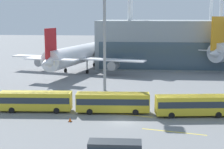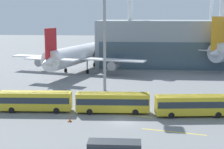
# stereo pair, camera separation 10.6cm
# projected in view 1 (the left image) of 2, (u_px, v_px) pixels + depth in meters

# --- Properties ---
(ground_plane) EXTENTS (440.00, 440.00, 0.00)m
(ground_plane) POSITION_uv_depth(u_px,v_px,m) (123.00, 121.00, 52.40)
(ground_plane) COLOR slate
(airliner_at_gate_far) EXTENTS (39.30, 39.05, 12.97)m
(airliner_at_gate_far) POSITION_uv_depth(u_px,v_px,m) (77.00, 55.00, 96.31)
(airliner_at_gate_far) COLOR white
(airliner_at_gate_far) RESTS_ON ground_plane
(shuttle_bus_2) EXTENTS (12.18, 3.39, 3.33)m
(shuttle_bus_2) POSITION_uv_depth(u_px,v_px,m) (36.00, 100.00, 57.59)
(shuttle_bus_2) COLOR gold
(shuttle_bus_2) RESTS_ON ground_plane
(shuttle_bus_3) EXTENTS (12.17, 3.35, 3.33)m
(shuttle_bus_3) POSITION_uv_depth(u_px,v_px,m) (113.00, 101.00, 56.67)
(shuttle_bus_3) COLOR gold
(shuttle_bus_3) RESTS_ON ground_plane
(shuttle_bus_4) EXTENTS (12.28, 4.17, 3.33)m
(shuttle_bus_4) POSITION_uv_depth(u_px,v_px,m) (193.00, 104.00, 54.91)
(shuttle_bus_4) COLOR gold
(shuttle_bus_4) RESTS_ON ground_plane
(service_van_foreground) EXTENTS (6.04, 2.32, 2.13)m
(service_van_foreground) POSITION_uv_depth(u_px,v_px,m) (115.00, 149.00, 38.42)
(service_van_foreground) COLOR #2D3338
(service_van_foreground) RESTS_ON ground_plane
(floodlight_mast) EXTENTS (2.61, 2.61, 27.28)m
(floodlight_mast) POSITION_uv_depth(u_px,v_px,m) (104.00, 8.00, 70.87)
(floodlight_mast) COLOR gray
(floodlight_mast) RESTS_ON ground_plane
(lane_stripe_0) EXTENTS (8.83, 2.25, 0.01)m
(lane_stripe_0) POSITION_uv_depth(u_px,v_px,m) (174.00, 132.00, 47.72)
(lane_stripe_0) COLOR yellow
(lane_stripe_0) RESTS_ON ground_plane
(lane_stripe_2) EXTENTS (8.86, 2.53, 0.01)m
(lane_stripe_2) POSITION_uv_depth(u_px,v_px,m) (125.00, 114.00, 56.04)
(lane_stripe_2) COLOR yellow
(lane_stripe_2) RESTS_ON ground_plane
(traffic_cone_0) EXTENTS (0.62, 0.62, 0.68)m
(traffic_cone_0) POSITION_uv_depth(u_px,v_px,m) (70.00, 120.00, 52.23)
(traffic_cone_0) COLOR black
(traffic_cone_0) RESTS_ON ground_plane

